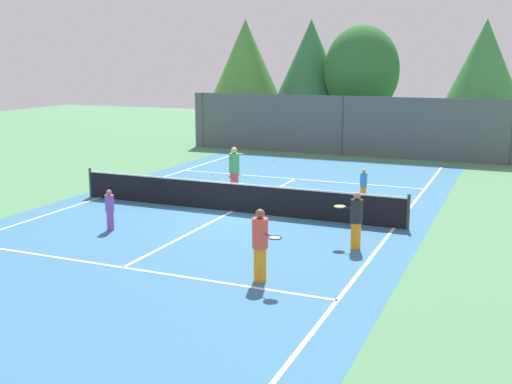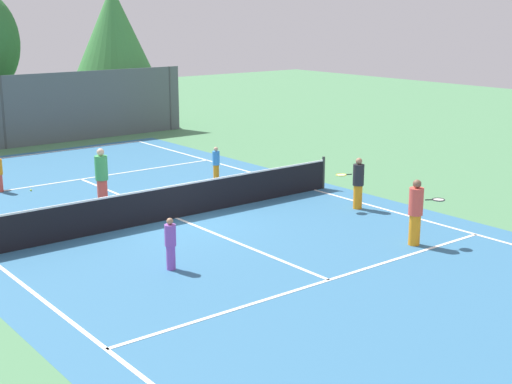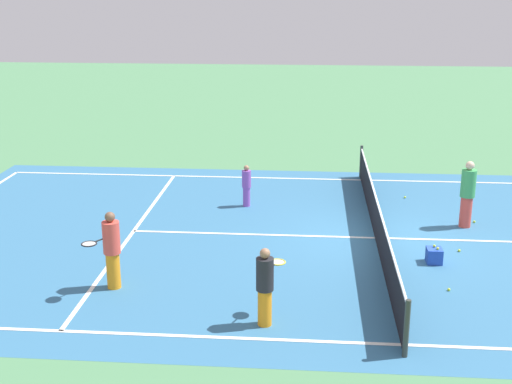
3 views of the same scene
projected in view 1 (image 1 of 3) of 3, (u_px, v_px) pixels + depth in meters
name	position (u px, v px, depth m)	size (l,w,h in m)	color
ground_plane	(232.00, 211.00, 21.16)	(80.00, 80.00, 0.00)	#4C8456
court_surface	(232.00, 211.00, 21.16)	(13.00, 25.00, 0.01)	teal
tennis_net	(232.00, 197.00, 21.06)	(11.90, 0.10, 1.10)	#333833
perimeter_fence	(343.00, 126.00, 33.43)	(18.00, 0.12, 3.20)	#515B60
tree_0	(246.00, 61.00, 38.10)	(4.53, 4.53, 7.53)	brown
tree_1	(485.00, 61.00, 32.42)	(3.88, 3.88, 7.19)	brown
tree_2	(311.00, 60.00, 38.11)	(4.37, 4.37, 7.52)	brown
tree_3	(361.00, 71.00, 36.06)	(4.38, 3.83, 7.09)	brown
player_0	(234.00, 160.00, 27.92)	(0.35, 0.85, 1.26)	#E54C3F
player_1	(234.00, 171.00, 23.63)	(0.39, 0.39, 1.83)	#E54C3F
player_2	(363.00, 185.00, 22.54)	(0.26, 0.26, 1.21)	orange
player_3	(110.00, 210.00, 18.72)	(0.27, 0.27, 1.25)	purple
player_4	(356.00, 220.00, 16.82)	(0.91, 0.60, 1.59)	orange
player_5	(260.00, 244.00, 14.30)	(0.90, 0.74, 1.73)	orange
ball_crate	(287.00, 203.00, 21.65)	(0.39, 0.36, 0.43)	blue
tennis_ball_0	(230.00, 191.00, 24.25)	(0.07, 0.07, 0.07)	#CCE533
tennis_ball_1	(331.00, 211.00, 21.14)	(0.07, 0.07, 0.07)	#CCE533
tennis_ball_2	(246.00, 177.00, 27.19)	(0.07, 0.07, 0.07)	#CCE533
tennis_ball_3	(212.00, 174.00, 27.91)	(0.07, 0.07, 0.07)	#CCE533
tennis_ball_4	(161.00, 195.00, 23.61)	(0.07, 0.07, 0.07)	#CCE533
tennis_ball_5	(274.00, 161.00, 31.64)	(0.07, 0.07, 0.07)	#CCE533
tennis_ball_6	(275.00, 201.00, 22.63)	(0.07, 0.07, 0.07)	#CCE533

